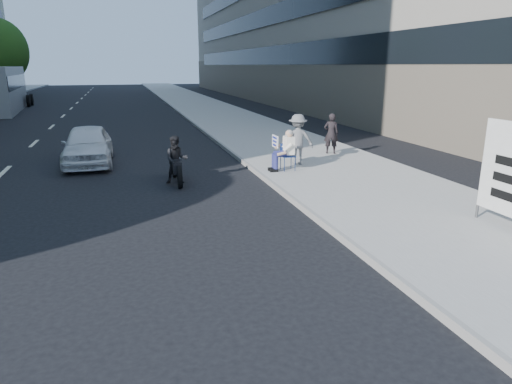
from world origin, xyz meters
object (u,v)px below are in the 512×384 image
object	(u,v)px
jogger	(298,139)
white_sedan_near	(88,145)
pedestrian_woman	(331,134)
bus	(0,89)
seated_protester	(285,148)
motorcycle	(177,162)

from	to	relation	value
jogger	white_sedan_near	xyz separation A→B (m)	(-6.87, 2.75, -0.31)
pedestrian_woman	bus	bearing A→B (deg)	-32.80
seated_protester	pedestrian_woman	distance (m)	3.51
motorcycle	bus	world-z (taller)	bus
white_sedan_near	bus	bearing A→B (deg)	108.56
white_sedan_near	motorcycle	xyz separation A→B (m)	(2.69, -3.62, -0.05)
white_sedan_near	bus	size ratio (longest dim) A/B	0.33
pedestrian_woman	white_sedan_near	world-z (taller)	pedestrian_woman
white_sedan_near	motorcycle	distance (m)	4.51
pedestrian_woman	white_sedan_near	distance (m)	8.91
seated_protester	bus	world-z (taller)	bus
seated_protester	motorcycle	size ratio (longest dim) A/B	0.64
bus	jogger	bearing A→B (deg)	-65.17
motorcycle	jogger	bearing A→B (deg)	14.82
bus	seated_protester	bearing A→B (deg)	-67.20
jogger	motorcycle	bearing A→B (deg)	21.06
white_sedan_near	bus	world-z (taller)	bus
white_sedan_near	seated_protester	bearing A→B (deg)	-29.88
white_sedan_near	jogger	bearing A→B (deg)	-21.68
motorcycle	white_sedan_near	bearing A→B (deg)	129.82
seated_protester	jogger	size ratio (longest dim) A/B	0.77
white_sedan_near	bus	distance (m)	23.67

